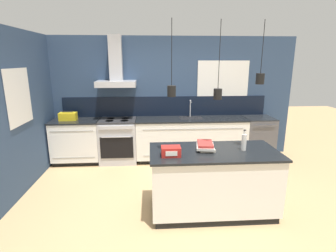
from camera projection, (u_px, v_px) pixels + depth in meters
ground_plane at (174, 199)px, 4.09m from camera, size 16.00×16.00×0.00m
wall_back at (163, 96)px, 5.68m from camera, size 5.60×2.46×2.60m
wall_left at (23, 111)px, 4.28m from camera, size 0.08×3.80×2.60m
counter_run_left at (77, 141)px, 5.49m from camera, size 0.97×0.64×0.91m
counter_run_sink at (191, 139)px, 5.65m from camera, size 2.35×0.64×1.28m
oven_range at (119, 140)px, 5.54m from camera, size 0.76×0.66×0.91m
dishwasher at (257, 138)px, 5.75m from camera, size 0.61×0.65×0.91m
kitchen_island at (213, 181)px, 3.68m from camera, size 1.75×0.86×0.91m
bottle_on_island at (244, 142)px, 3.56m from camera, size 0.07×0.07×0.29m
book_stack at (205, 146)px, 3.60m from camera, size 0.28×0.37×0.10m
red_supply_box at (171, 151)px, 3.36m from camera, size 0.25×0.18×0.12m
yellow_toolbox at (68, 116)px, 5.35m from camera, size 0.34×0.18×0.19m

